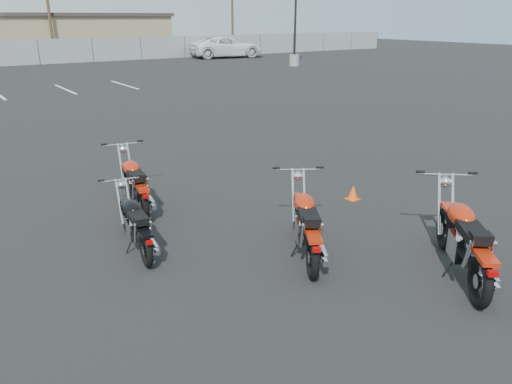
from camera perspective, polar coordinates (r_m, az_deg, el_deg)
ground at (r=7.90m, az=1.25°, el=-5.92°), size 120.00×120.00×0.00m
motorcycle_front_red at (r=9.47m, az=-13.66°, el=0.96°), size 0.85×2.12×1.04m
motorcycle_second_black at (r=7.78m, az=-13.58°, el=-3.59°), size 0.71×1.85×0.91m
motorcycle_third_red at (r=7.42m, az=5.77°, el=-3.67°), size 1.51×2.04×1.06m
motorcycle_rear_red at (r=7.35m, az=22.65°, el=-5.05°), size 1.85×2.09×1.15m
training_cone_near at (r=9.12m, az=5.47°, el=-1.31°), size 0.28×0.28×0.34m
training_cone_far at (r=9.91m, az=11.03°, el=-0.05°), size 0.23×0.23×0.28m
light_pole_east at (r=37.22m, az=4.48°, el=17.97°), size 0.80×0.70×9.69m
tan_building_east at (r=51.81m, az=-19.10°, el=16.73°), size 14.40×9.40×3.70m
utility_pole_d at (r=53.79m, az=-2.74°, el=20.78°), size 1.80×0.24×9.00m
white_van at (r=45.10m, az=-3.37°, el=16.86°), size 4.15×7.73×2.79m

